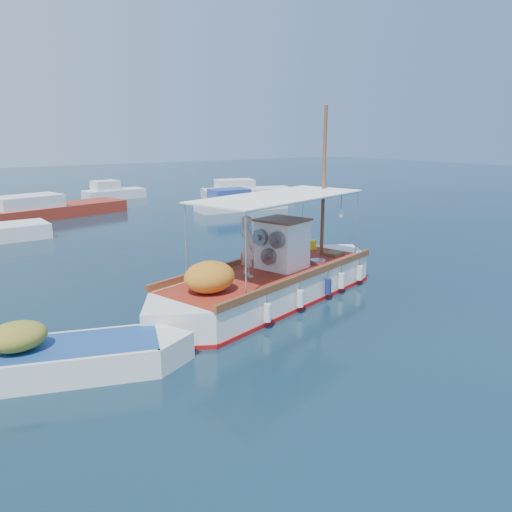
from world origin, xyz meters
TOP-DOWN VIEW (x-y plane):
  - ground at (0.00, 0.00)m, footprint 160.00×160.00m
  - fishing_caique at (0.08, 0.30)m, footprint 10.60×4.94m
  - dinghy at (-7.28, -1.11)m, footprint 6.03×3.26m
  - bg_boat_n at (-1.91, 22.62)m, footprint 10.48×5.02m
  - bg_boat_ne at (10.53, 18.06)m, footprint 6.94×2.93m
  - bg_boat_e at (15.13, 24.07)m, footprint 8.35×4.84m
  - bg_boat_far_n at (5.22, 29.87)m, footprint 5.25×2.42m

SIDE VIEW (x-z plane):
  - ground at x=0.00m, z-range 0.00..0.00m
  - dinghy at x=-7.28m, z-range -0.45..1.11m
  - bg_boat_far_n at x=5.22m, z-range -0.41..1.39m
  - bg_boat_n at x=-1.91m, z-range -0.41..1.39m
  - bg_boat_ne at x=10.53m, z-range -0.41..1.39m
  - bg_boat_e at x=15.13m, z-range -0.41..1.39m
  - fishing_caique at x=0.08m, z-range -2.75..3.94m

